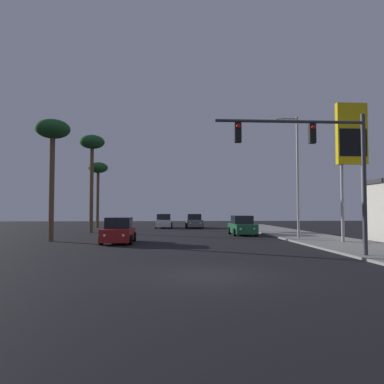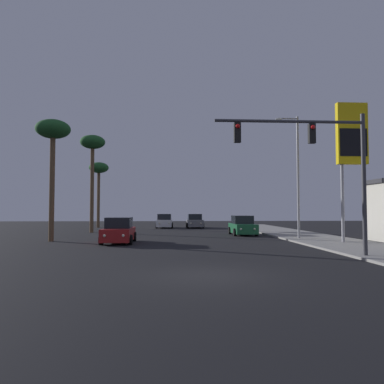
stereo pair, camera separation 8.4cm
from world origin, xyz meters
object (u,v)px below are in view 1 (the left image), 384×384
at_px(palm_tree_near, 53,135).
at_px(palm_tree_mid, 92,148).
at_px(car_green, 242,226).
at_px(car_grey, 194,222).
at_px(car_white, 164,222).
at_px(street_lamp, 296,170).
at_px(gas_station_sign, 352,141).
at_px(traffic_light_mast, 322,155).
at_px(palm_tree_far, 98,171).
at_px(car_red, 119,231).

height_order(palm_tree_near, palm_tree_mid, palm_tree_mid).
height_order(car_green, palm_tree_near, palm_tree_near).
bearing_deg(car_grey, car_white, -3.39).
xyz_separation_m(street_lamp, palm_tree_near, (-17.56, -0.53, 2.27)).
bearing_deg(car_green, gas_station_sign, 121.32).
distance_m(street_lamp, gas_station_sign, 4.66).
relative_size(traffic_light_mast, street_lamp, 0.78).
bearing_deg(palm_tree_near, street_lamp, 1.72).
distance_m(street_lamp, palm_tree_near, 17.71).
height_order(car_green, palm_tree_far, palm_tree_far).
relative_size(car_grey, palm_tree_near, 0.51).
bearing_deg(street_lamp, car_red, -170.54).
relative_size(car_red, traffic_light_mast, 0.62).
xyz_separation_m(car_white, palm_tree_far, (-8.13, 1.17, 6.21)).
bearing_deg(car_green, car_white, -62.94).
relative_size(car_grey, palm_tree_far, 0.54).
xyz_separation_m(palm_tree_near, palm_tree_mid, (0.70, 10.00, 0.81)).
distance_m(palm_tree_near, palm_tree_mid, 10.06).
xyz_separation_m(car_white, traffic_light_mast, (7.56, -28.76, 3.95)).
relative_size(palm_tree_near, palm_tree_mid, 0.90).
bearing_deg(palm_tree_far, car_grey, -6.55).
distance_m(car_green, palm_tree_far, 21.73).
xyz_separation_m(car_grey, traffic_light_mast, (3.91, -28.57, 3.95)).
xyz_separation_m(car_green, gas_station_sign, (5.48, -8.78, 5.86)).
height_order(car_white, palm_tree_near, palm_tree_near).
relative_size(palm_tree_near, palm_tree_far, 1.06).
height_order(car_red, car_white, same).
bearing_deg(car_grey, car_green, 103.67).
bearing_deg(palm_tree_near, gas_station_sign, -8.97).
xyz_separation_m(traffic_light_mast, street_lamp, (2.42, 10.45, 0.41)).
height_order(street_lamp, gas_station_sign, same).
relative_size(car_green, traffic_light_mast, 0.62).
xyz_separation_m(palm_tree_near, palm_tree_far, (-0.56, 20.00, -0.42)).
bearing_deg(car_white, street_lamp, 120.33).
relative_size(car_grey, palm_tree_mid, 0.46).
xyz_separation_m(car_red, car_white, (2.72, 20.42, 0.00)).
distance_m(car_white, palm_tree_near, 21.35).
relative_size(car_green, palm_tree_far, 0.54).
bearing_deg(car_red, palm_tree_mid, -69.97).
xyz_separation_m(car_green, palm_tree_far, (-15.07, 14.38, 6.21)).
relative_size(traffic_light_mast, palm_tree_near, 0.82).
distance_m(car_red, street_lamp, 13.59).
relative_size(car_green, palm_tree_near, 0.51).
distance_m(street_lamp, palm_tree_mid, 19.58).
bearing_deg(car_red, car_white, -97.26).
bearing_deg(palm_tree_far, palm_tree_mid, -82.81).
height_order(palm_tree_far, palm_tree_mid, palm_tree_mid).
distance_m(car_grey, traffic_light_mast, 29.11).
bearing_deg(gas_station_sign, car_red, 174.08).
bearing_deg(car_red, car_green, -142.94).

